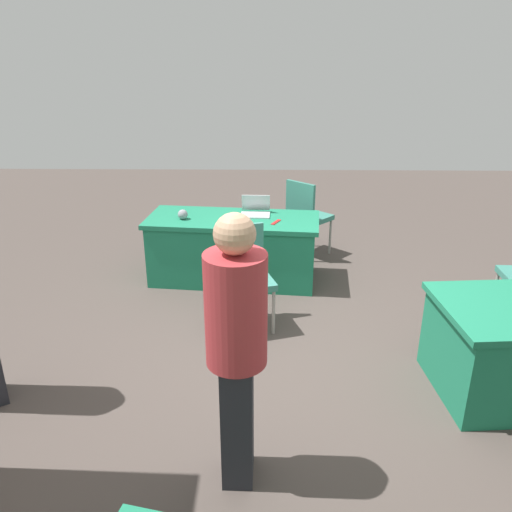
% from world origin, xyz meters
% --- Properties ---
extents(ground_plane, '(14.40, 14.40, 0.00)m').
position_xyz_m(ground_plane, '(0.00, 0.00, 0.00)').
color(ground_plane, '#4C423D').
extents(table_foreground, '(1.93, 0.95, 0.72)m').
position_xyz_m(table_foreground, '(0.47, -1.57, 0.36)').
color(table_foreground, '#1E7A56').
rests_on(table_foreground, ground).
extents(chair_near_front, '(0.55, 0.55, 0.95)m').
position_xyz_m(chair_near_front, '(0.30, -0.54, 0.54)').
color(chair_near_front, '#9E9993').
rests_on(chair_near_front, ground).
extents(chair_tucked_left, '(0.62, 0.62, 0.96)m').
position_xyz_m(chair_tucked_left, '(-0.39, -2.29, 0.56)').
color(chair_tucked_left, '#9E9993').
rests_on(chair_tucked_left, ground).
extents(person_attendee_standing, '(0.34, 0.34, 1.68)m').
position_xyz_m(person_attendee_standing, '(0.27, 1.32, 0.93)').
color(person_attendee_standing, '#26262D').
rests_on(person_attendee_standing, ground).
extents(laptop_silver, '(0.33, 0.30, 0.21)m').
position_xyz_m(laptop_silver, '(0.22, -1.69, 0.76)').
color(laptop_silver, silver).
rests_on(laptop_silver, table_foreground).
extents(yarn_ball, '(0.11, 0.11, 0.11)m').
position_xyz_m(yarn_ball, '(1.00, -1.51, 0.78)').
color(yarn_ball, gray).
rests_on(yarn_ball, table_foreground).
extents(scissors_red, '(0.11, 0.18, 0.01)m').
position_xyz_m(scissors_red, '(-0.00, -1.41, 0.73)').
color(scissors_red, red).
rests_on(scissors_red, table_foreground).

